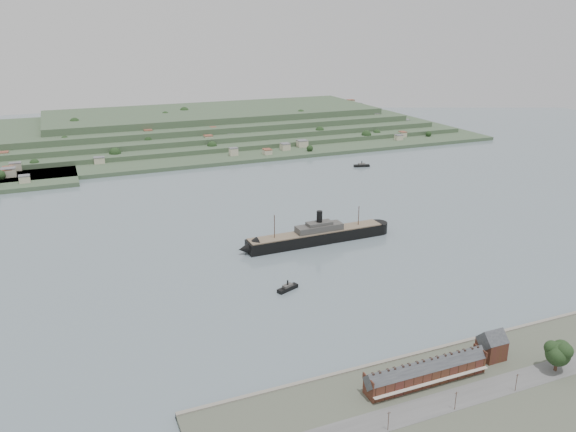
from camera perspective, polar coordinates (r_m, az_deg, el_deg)
name	(u,v)px	position (r m, az deg, el deg)	size (l,w,h in m)	color
ground	(291,244)	(384.02, 0.27, -2.83)	(1400.00, 1400.00, 0.00)	slate
near_shore	(475,405)	(243.63, 18.43, -17.74)	(220.00, 80.00, 2.60)	#4C5142
terrace_row	(426,372)	(246.44, 13.85, -15.13)	(55.60, 9.80, 11.07)	#4D2B1B
gabled_building	(492,345)	(269.63, 19.99, -12.24)	(10.40, 10.18, 14.09)	#4D2B1B
far_peninsula	(194,129)	(752.00, -9.53, 8.73)	(760.00, 309.00, 30.00)	#3A5438
steamship	(313,236)	(383.52, 2.53, -2.08)	(112.42, 15.27, 26.98)	black
tugboat	(288,288)	(318.91, -0.04, -7.31)	(13.98, 8.47, 6.12)	black
ferry_east	(362,165)	(595.79, 7.49, 5.13)	(17.13, 8.43, 6.19)	black
fig_tree	(560,353)	(269.96, 25.87, -12.41)	(12.85, 11.13, 14.34)	#432B1F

